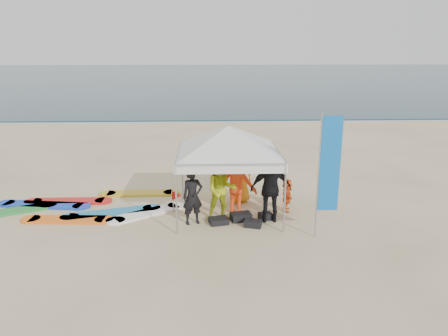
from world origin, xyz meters
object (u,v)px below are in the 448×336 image
person_black_a (193,197)px  person_black_b (271,188)px  person_seated (287,195)px  surfboard_spread (85,207)px  feather_flag (329,166)px  person_yellow (221,190)px  marker_pennant (177,196)px  canopy_tent (228,126)px  person_orange_a (236,182)px  person_orange_b (239,174)px

person_black_a → person_black_b: person_black_b is taller
person_seated → surfboard_spread: person_seated is taller
person_seated → feather_flag: (0.64, -1.86, 1.40)m
person_black_a → person_yellow: bearing=-0.5°
marker_pennant → surfboard_spread: 2.86m
feather_flag → person_seated: bearing=109.1°
canopy_tent → person_yellow: bearing=-115.8°
person_black_a → feather_flag: bearing=-35.2°
surfboard_spread → canopy_tent: bearing=-7.3°
person_orange_a → surfboard_spread: (-4.53, 0.48, -0.90)m
person_orange_b → feather_flag: 3.51m
person_yellow → surfboard_spread: 4.28m
person_black_b → feather_flag: bearing=136.4°
person_yellow → feather_flag: bearing=-31.2°
person_orange_a → person_seated: 1.56m
person_black_a → person_orange_b: bearing=32.0°
person_seated → surfboard_spread: (-6.03, 0.40, -0.46)m
person_black_b → marker_pennant: size_ratio=3.01×
canopy_tent → person_seated: bearing=4.9°
person_black_b → person_yellow: bearing=-10.0°
person_orange_a → person_seated: size_ratio=1.89×
person_orange_a → canopy_tent: canopy_tent is taller
person_orange_a → feather_flag: (2.14, -1.79, 0.96)m
person_orange_b → marker_pennant: bearing=5.4°
person_orange_b → person_black_b: bearing=97.9°
person_orange_b → person_yellow: bearing=50.1°
person_orange_a → person_orange_b: bearing=-82.1°
person_orange_a → person_black_b: 1.14m
person_orange_a → surfboard_spread: 4.64m
person_seated → canopy_tent: canopy_tent is taller
person_orange_a → marker_pennant: size_ratio=2.92×
surfboard_spread → person_black_a: bearing=-20.9°
person_black_a → person_seated: bearing=-1.4°
person_orange_b → surfboard_spread: person_orange_b is taller
marker_pennant → surfboard_spread: bearing=173.1°
person_orange_a → surfboard_spread: size_ratio=0.32×
person_orange_a → person_black_b: bearing=159.2°
person_black_b → marker_pennant: 2.80m
person_black_b → person_seated: size_ratio=1.94×
person_orange_a → feather_flag: feather_flag is taller
person_black_b → person_orange_a: bearing=-40.3°
person_yellow → surfboard_spread: bearing=161.1°
person_black_a → person_black_b: size_ratio=0.81×
person_yellow → canopy_tent: 1.78m
person_black_a → person_orange_b: person_orange_b is taller
person_seated → marker_pennant: person_seated is taller
person_yellow → person_orange_a: 0.69m
feather_flag → surfboard_spread: bearing=161.3°
marker_pennant → surfboard_spread: (-2.80, 0.34, -0.46)m
canopy_tent → person_orange_a: bearing=17.2°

